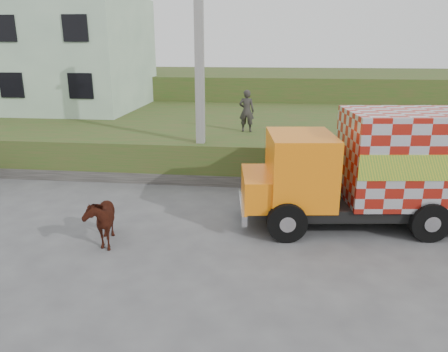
# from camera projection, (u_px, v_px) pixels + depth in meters

# --- Properties ---
(ground) EXTENTS (120.00, 120.00, 0.00)m
(ground) POSITION_uv_depth(u_px,v_px,m) (209.00, 232.00, 12.21)
(ground) COLOR #474749
(ground) RESTS_ON ground
(embankment) EXTENTS (40.00, 12.00, 1.50)m
(embankment) POSITION_uv_depth(u_px,v_px,m) (240.00, 134.00, 21.49)
(embankment) COLOR #2D541C
(embankment) RESTS_ON ground
(embankment_far) EXTENTS (40.00, 12.00, 3.00)m
(embankment_far) POSITION_uv_depth(u_px,v_px,m) (253.00, 92.00, 32.66)
(embankment_far) COLOR #2D541C
(embankment_far) RESTS_ON ground
(retaining_strip) EXTENTS (16.00, 0.50, 0.40)m
(retaining_strip) POSITION_uv_depth(u_px,v_px,m) (173.00, 178.00, 16.37)
(retaining_strip) COLOR #595651
(retaining_strip) RESTS_ON ground
(building) EXTENTS (10.00, 8.00, 6.00)m
(building) POSITION_uv_depth(u_px,v_px,m) (50.00, 53.00, 24.48)
(building) COLOR #B7D5B6
(building) RESTS_ON embankment
(utility_pole) EXTENTS (1.20, 0.30, 8.00)m
(utility_pole) POSITION_uv_depth(u_px,v_px,m) (200.00, 72.00, 15.50)
(utility_pole) COLOR gray
(utility_pole) RESTS_ON ground
(cargo_truck) EXTENTS (7.62, 3.34, 3.30)m
(cargo_truck) POSITION_uv_depth(u_px,v_px,m) (389.00, 168.00, 12.25)
(cargo_truck) COLOR black
(cargo_truck) RESTS_ON ground
(cow) EXTENTS (1.21, 1.76, 1.36)m
(cow) POSITION_uv_depth(u_px,v_px,m) (100.00, 219.00, 11.36)
(cow) COLOR #321B0C
(cow) RESTS_ON ground
(pedestrian) EXTENTS (0.66, 0.46, 1.73)m
(pedestrian) POSITION_uv_depth(u_px,v_px,m) (247.00, 111.00, 18.01)
(pedestrian) COLOR #2C2A27
(pedestrian) RESTS_ON embankment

